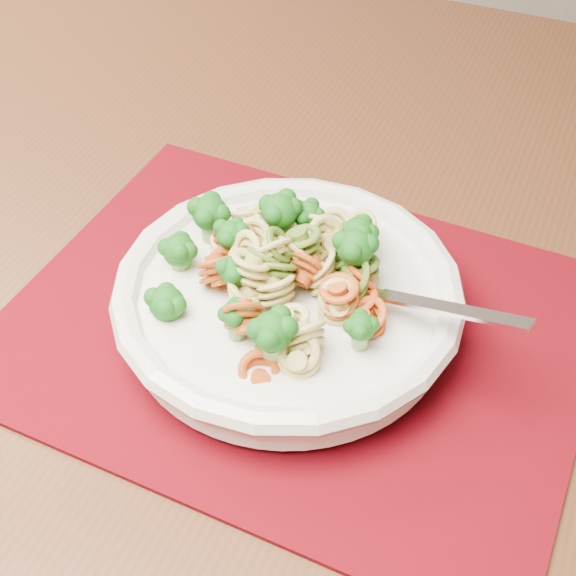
# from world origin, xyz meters

# --- Properties ---
(dining_table) EXTENTS (1.59, 1.22, 0.75)m
(dining_table) POSITION_xyz_m (0.49, 0.12, 0.65)
(dining_table) COLOR #4B2815
(dining_table) RESTS_ON ground
(placemat) EXTENTS (0.49, 0.43, 0.00)m
(placemat) POSITION_xyz_m (0.47, -0.01, 0.75)
(placemat) COLOR #610409
(placemat) RESTS_ON dining_table
(pasta_bowl) EXTENTS (0.25, 0.25, 0.05)m
(pasta_bowl) POSITION_xyz_m (0.47, -0.01, 0.78)
(pasta_bowl) COLOR silver
(pasta_bowl) RESTS_ON placemat
(pasta_broccoli_heap) EXTENTS (0.22, 0.22, 0.06)m
(pasta_broccoli_heap) POSITION_xyz_m (0.47, -0.01, 0.80)
(pasta_broccoli_heap) COLOR #D0BD67
(pasta_broccoli_heap) RESTS_ON pasta_bowl
(fork) EXTENTS (0.17, 0.11, 0.08)m
(fork) POSITION_xyz_m (0.51, -0.01, 0.80)
(fork) COLOR silver
(fork) RESTS_ON pasta_bowl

